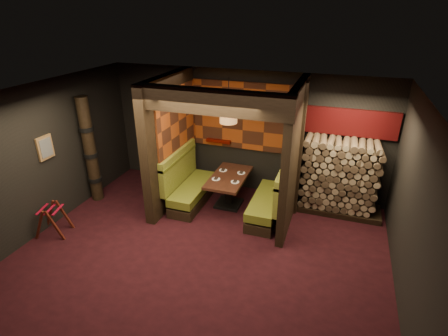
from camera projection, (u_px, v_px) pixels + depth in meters
floor at (201, 254)px, 6.34m from camera, size 6.50×5.50×0.02m
ceiling at (195, 98)px, 5.13m from camera, size 6.50×5.50×0.02m
wall_back at (245, 132)px, 8.10m from camera, size 6.50×0.02×2.85m
wall_front at (87, 309)px, 3.36m from camera, size 6.50×0.02×2.85m
wall_left at (42, 159)px, 6.70m from camera, size 0.02×5.50×2.85m
wall_right at (418, 220)px, 4.77m from camera, size 0.02×5.50×2.85m
partition_left at (170, 142)px, 7.55m from camera, size 0.20×2.20×2.85m
partition_right at (294, 156)px, 6.81m from camera, size 0.15×2.10×2.85m
header_beam at (211, 102)px, 5.83m from camera, size 2.85×0.18×0.44m
tapa_back_panel at (243, 116)px, 7.90m from camera, size 2.40×0.06×1.55m
tapa_side_panel at (178, 121)px, 7.48m from camera, size 0.04×1.85×1.45m
lacquer_shelf at (219, 141)px, 8.29m from camera, size 0.60×0.12×0.07m
booth_bench_left at (189, 186)px, 7.86m from camera, size 0.68×1.60×1.14m
booth_bench_right at (271, 200)px, 7.30m from camera, size 0.68×1.60×1.14m
dining_table at (229, 186)px, 7.71m from camera, size 0.74×1.36×0.72m
place_settings at (229, 176)px, 7.60m from camera, size 0.61×0.65×0.03m
pendant_lamp at (228, 112)px, 6.95m from camera, size 0.36×0.36×0.91m
framed_picture at (45, 148)px, 6.69m from camera, size 0.05×0.36×0.46m
luggage_rack at (52, 219)px, 6.78m from camera, size 0.71×0.58×0.67m
totem_column at (90, 151)px, 7.68m from camera, size 0.31×0.31×2.40m
firewood_stack at (343, 177)px, 7.33m from camera, size 1.73×0.70×1.64m
mosaic_header at (351, 123)px, 7.15m from camera, size 1.83×0.10×0.56m
bay_front_post at (300, 152)px, 7.00m from camera, size 0.08×0.08×2.85m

